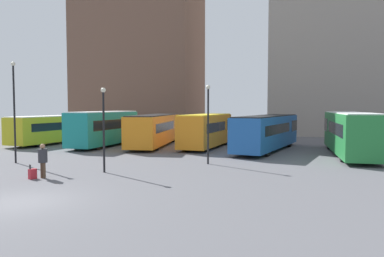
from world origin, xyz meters
The scene contains 13 objects.
ground_plane centered at (0.00, 0.00, 0.00)m, with size 160.00×160.00×0.00m, color #56565B.
building_block_left centered at (-15.20, 42.55, 19.15)m, with size 19.04×10.30×38.30m.
bus_0 centered at (-13.81, 20.40, 1.55)m, with size 3.42×11.17×2.84m.
bus_1 centered at (-7.72, 19.43, 1.78)m, with size 2.62×9.61×3.30m.
bus_2 centered at (-3.35, 21.33, 1.62)m, with size 4.48×12.25×2.98m.
bus_3 centered at (1.82, 21.10, 1.65)m, with size 2.81×9.24×3.05m.
bus_4 centered at (7.38, 20.60, 1.64)m, with size 4.50×12.31×3.00m.
bus_5 centered at (13.81, 19.22, 1.80)m, with size 3.36×12.34×3.31m.
traveler centered at (-2.55, 4.45, 1.08)m, with size 0.59×0.59×1.81m.
suitcase centered at (-2.92, 4.09, 0.27)m, with size 0.35×0.43×0.76m.
lamp_post_0 centered at (-0.36, 6.91, 2.89)m, with size 0.28×0.28×4.82m.
lamp_post_1 centered at (4.49, 11.70, 3.07)m, with size 0.28×0.28×5.15m.
lamp_post_2 centered at (-7.87, 8.29, 3.87)m, with size 0.28×0.28×6.70m.
Camera 1 is at (10.77, -11.79, 3.77)m, focal length 35.00 mm.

